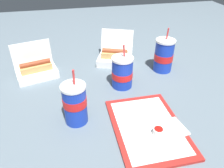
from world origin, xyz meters
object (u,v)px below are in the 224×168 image
(soda_cup_right, at_px, (122,72))
(soda_cup_front, at_px, (75,103))
(ketchup_cup, at_px, (158,131))
(clamshell_hotdog_back, at_px, (36,69))
(plastic_fork, at_px, (140,145))
(soda_cup_back, at_px, (164,56))
(food_tray, at_px, (148,127))
(clamshell_hotdog_center, at_px, (115,56))

(soda_cup_right, height_order, soda_cup_front, soda_cup_front)
(ketchup_cup, bearing_deg, clamshell_hotdog_back, 40.58)
(plastic_fork, distance_m, soda_cup_right, 0.40)
(soda_cup_back, distance_m, soda_cup_front, 0.59)
(food_tray, relative_size, plastic_fork, 3.37)
(ketchup_cup, distance_m, soda_cup_right, 0.36)
(clamshell_hotdog_center, bearing_deg, food_tray, -179.78)
(ketchup_cup, height_order, clamshell_hotdog_center, clamshell_hotdog_center)
(clamshell_hotdog_center, distance_m, soda_cup_back, 0.28)
(soda_cup_back, bearing_deg, clamshell_hotdog_center, 59.36)
(ketchup_cup, relative_size, soda_cup_back, 0.17)
(ketchup_cup, bearing_deg, soda_cup_back, -24.81)
(food_tray, xyz_separation_m, clamshell_hotdog_back, (0.49, 0.44, 0.03))
(soda_cup_right, xyz_separation_m, soda_cup_front, (-0.21, 0.24, 0.01))
(plastic_fork, distance_m, clamshell_hotdog_center, 0.64)
(food_tray, height_order, soda_cup_back, soda_cup_back)
(soda_cup_right, bearing_deg, ketchup_cup, -172.75)
(clamshell_hotdog_center, relative_size, soda_cup_front, 1.06)
(ketchup_cup, height_order, plastic_fork, ketchup_cup)
(clamshell_hotdog_back, height_order, soda_cup_front, soda_cup_front)
(ketchup_cup, height_order, soda_cup_front, soda_cup_front)
(plastic_fork, bearing_deg, soda_cup_back, -42.59)
(clamshell_hotdog_center, height_order, soda_cup_right, soda_cup_right)
(plastic_fork, distance_m, clamshell_hotdog_back, 0.69)
(soda_cup_front, bearing_deg, soda_cup_back, -57.94)
(plastic_fork, bearing_deg, soda_cup_right, -17.35)
(soda_cup_right, bearing_deg, soda_cup_front, 130.59)
(clamshell_hotdog_back, xyz_separation_m, soda_cup_right, (-0.18, -0.42, 0.04))
(plastic_fork, xyz_separation_m, soda_cup_back, (0.50, -0.29, 0.07))
(plastic_fork, bearing_deg, food_tray, -46.65)
(clamshell_hotdog_center, distance_m, soda_cup_right, 0.25)
(food_tray, relative_size, clamshell_hotdog_center, 1.53)
(food_tray, bearing_deg, soda_cup_back, -29.58)
(plastic_fork, xyz_separation_m, clamshell_hotdog_center, (0.64, -0.06, 0.03))
(ketchup_cup, xyz_separation_m, soda_cup_front, (0.15, 0.28, 0.06))
(soda_cup_right, bearing_deg, plastic_fork, 174.77)
(food_tray, height_order, soda_cup_front, soda_cup_front)
(soda_cup_back, distance_m, soda_cup_right, 0.28)
(clamshell_hotdog_back, relative_size, soda_cup_right, 1.07)
(ketchup_cup, bearing_deg, soda_cup_front, 62.42)
(clamshell_hotdog_center, distance_m, clamshell_hotdog_back, 0.44)
(ketchup_cup, relative_size, clamshell_hotdog_center, 0.16)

